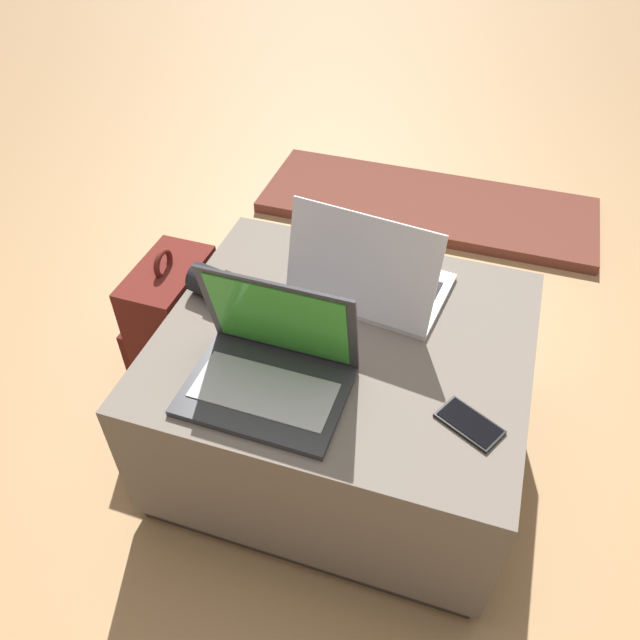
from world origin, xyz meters
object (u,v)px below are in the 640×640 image
(laptop_far, at_px, (369,279))
(cell_phone, at_px, (469,423))
(backpack, at_px, (174,326))
(wrist_brace, at_px, (226,288))
(laptop_near, at_px, (270,366))

(laptop_far, distance_m, cell_phone, 0.45)
(backpack, xyz_separation_m, wrist_brace, (0.24, -0.09, 0.28))
(laptop_far, bearing_deg, cell_phone, 140.17)
(laptop_far, xyz_separation_m, backpack, (-0.58, -0.04, -0.30))
(laptop_near, relative_size, backpack, 0.72)
(laptop_near, bearing_deg, cell_phone, 3.47)
(laptop_near, height_order, wrist_brace, laptop_near)
(laptop_near, distance_m, wrist_brace, 0.30)
(laptop_far, relative_size, wrist_brace, 1.94)
(laptop_far, height_order, wrist_brace, laptop_far)
(cell_phone, bearing_deg, laptop_far, 70.46)
(backpack, bearing_deg, laptop_near, 56.06)
(laptop_near, height_order, laptop_far, laptop_far)
(cell_phone, bearing_deg, laptop_near, 120.18)
(laptop_near, xyz_separation_m, wrist_brace, (-0.21, 0.22, -0.02))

